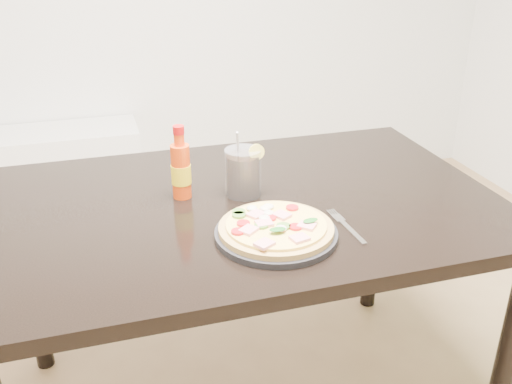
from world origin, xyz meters
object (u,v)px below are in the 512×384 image
object	(u,v)px
dining_table	(244,227)
hot_sauce_bottle	(181,170)
media_console	(1,183)
cola_cup	(243,173)
fork	(345,225)
plate	(276,234)
pizza	(275,227)

from	to	relation	value
dining_table	hot_sauce_bottle	xyz separation A→B (m)	(-0.16, 0.07, 0.17)
hot_sauce_bottle	media_console	size ratio (longest dim) A/B	0.15
cola_cup	fork	xyz separation A→B (m)	(0.20, -0.26, -0.06)
plate	hot_sauce_bottle	size ratio (longest dim) A/B	1.44
hot_sauce_bottle	media_console	bearing A→B (deg)	115.54
pizza	media_console	distance (m)	2.03
hot_sauce_bottle	media_console	world-z (taller)	hot_sauce_bottle
cola_cup	media_console	world-z (taller)	cola_cup
fork	media_console	world-z (taller)	fork
cola_cup	hot_sauce_bottle	bearing A→B (deg)	169.59
plate	pizza	bearing A→B (deg)	140.19
plate	dining_table	bearing A→B (deg)	95.71
dining_table	media_console	world-z (taller)	dining_table
plate	cola_cup	xyz separation A→B (m)	(-0.01, 0.26, 0.06)
plate	cola_cup	world-z (taller)	cola_cup
pizza	media_console	bearing A→B (deg)	116.57
plate	media_console	distance (m)	2.03
hot_sauce_bottle	cola_cup	world-z (taller)	hot_sauce_bottle
cola_cup	media_console	distance (m)	1.82
plate	hot_sauce_bottle	world-z (taller)	hot_sauce_bottle
cola_cup	fork	world-z (taller)	cola_cup
dining_table	cola_cup	xyz separation A→B (m)	(0.01, 0.04, 0.15)
cola_cup	plate	bearing A→B (deg)	-87.69
pizza	fork	world-z (taller)	pizza
plate	cola_cup	distance (m)	0.27
pizza	media_console	world-z (taller)	pizza
pizza	fork	distance (m)	0.19
dining_table	hot_sauce_bottle	bearing A→B (deg)	155.03
dining_table	fork	bearing A→B (deg)	-46.25
media_console	dining_table	bearing A→B (deg)	-60.88
pizza	cola_cup	xyz separation A→B (m)	(-0.01, 0.26, 0.04)
dining_table	plate	xyz separation A→B (m)	(0.02, -0.22, 0.09)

